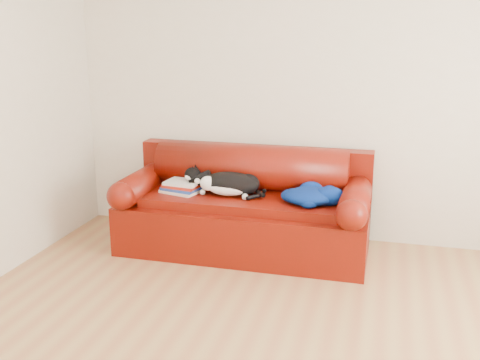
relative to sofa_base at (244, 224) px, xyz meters
The scene contains 7 objects.
ground 1.61m from the sofa_base, 69.52° to the right, with size 4.50×4.50×0.00m, color #955F3B.
room_shell 2.17m from the sofa_base, 65.24° to the right, with size 4.52×4.02×2.61m.
sofa_base is the anchor object (origin of this frame).
sofa_back 0.39m from the sofa_base, 90.00° to the left, with size 2.10×1.01×0.88m.
book_stack 0.62m from the sofa_base, behind, with size 0.37×0.31×0.10m.
cat 0.38m from the sofa_base, 156.59° to the right, with size 0.70×0.33×0.25m.
blanket 0.67m from the sofa_base, ahead, with size 0.60×0.50×0.15m.
Camera 1 is at (0.59, -2.94, 1.87)m, focal length 42.00 mm.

